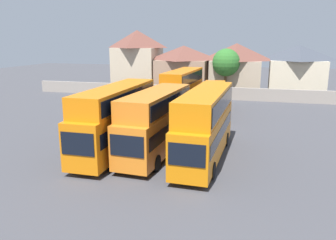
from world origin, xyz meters
The scene contains 12 objects.
ground centered at (0.00, 18.00, 0.00)m, with size 140.00×140.00×0.00m, color #424247.
depot_boundary_wall centered at (0.00, 25.55, 0.90)m, with size 56.00×0.50×1.80m, color gray.
bus_1 centered at (-3.27, -0.11, 2.83)m, with size 2.62×11.56×5.02m.
bus_2 centered at (-0.10, -0.01, 2.70)m, with size 3.10×10.30×4.78m.
bus_3 centered at (3.61, -0.01, 2.81)m, with size 2.78×11.42×4.99m.
bus_4 centered at (-1.62, 15.66, 2.80)m, with size 3.05×11.05×4.97m.
bus_5 centered at (2.00, 15.57, 1.91)m, with size 3.17×10.54×3.34m.
house_terrace_left centered at (-13.52, 32.56, 5.17)m, with size 7.72×7.29×10.12m.
house_terrace_centre centered at (-4.96, 31.19, 3.87)m, with size 8.59×7.97×7.59m.
house_terrace_right centered at (3.51, 31.26, 4.08)m, with size 8.19×6.37×7.98m.
house_terrace_far_right centered at (12.75, 32.36, 3.98)m, with size 8.52×6.54×7.79m.
tree_left_of_lot centered at (2.25, 28.05, 5.16)m, with size 4.14×4.14×7.25m.
Camera 1 is at (7.09, -23.22, 8.46)m, focal length 35.78 mm.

